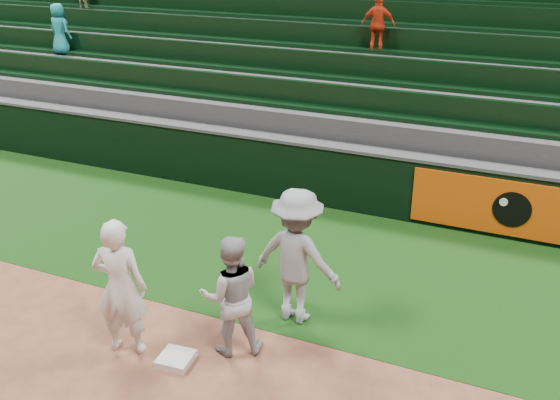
{
  "coord_description": "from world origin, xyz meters",
  "views": [
    {
      "loc": [
        3.67,
        -5.43,
        5.0
      ],
      "look_at": [
        0.27,
        2.3,
        1.3
      ],
      "focal_mm": 40.0,
      "sensor_mm": 36.0,
      "label": 1
    }
  ],
  "objects_px": {
    "first_base": "(176,359)",
    "first_baseman": "(120,287)",
    "baserunner": "(231,295)",
    "base_coach": "(297,257)"
  },
  "relations": [
    {
      "from": "base_coach",
      "to": "first_baseman",
      "type": "bearing_deg",
      "value": 46.67
    },
    {
      "from": "first_base",
      "to": "first_baseman",
      "type": "height_order",
      "value": "first_baseman"
    },
    {
      "from": "first_base",
      "to": "base_coach",
      "type": "distance_m",
      "value": 2.03
    },
    {
      "from": "baserunner",
      "to": "base_coach",
      "type": "distance_m",
      "value": 1.1
    },
    {
      "from": "first_base",
      "to": "first_baseman",
      "type": "bearing_deg",
      "value": -177.66
    },
    {
      "from": "first_base",
      "to": "first_baseman",
      "type": "relative_size",
      "value": 0.22
    },
    {
      "from": "first_baseman",
      "to": "first_base",
      "type": "bearing_deg",
      "value": 167.92
    },
    {
      "from": "first_base",
      "to": "first_baseman",
      "type": "distance_m",
      "value": 1.14
    },
    {
      "from": "first_base",
      "to": "base_coach",
      "type": "height_order",
      "value": "base_coach"
    },
    {
      "from": "baserunner",
      "to": "base_coach",
      "type": "height_order",
      "value": "base_coach"
    }
  ]
}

